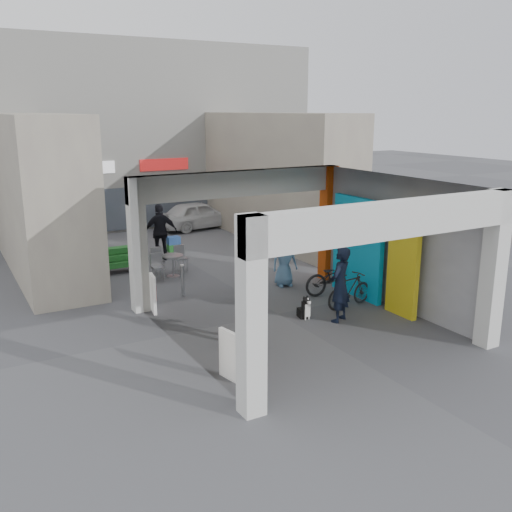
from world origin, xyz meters
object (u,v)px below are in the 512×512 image
cafe_set (167,266)px  man_with_dog (340,285)px  man_elderly (285,260)px  produce_stand (116,263)px  border_collie (305,309)px  bicycle_front (335,277)px  man_crates (161,232)px  man_back_turned (258,309)px  bicycle_rear (349,290)px  white_van (199,215)px

cafe_set → man_with_dog: man_with_dog is taller
cafe_set → man_elderly: (2.66, -2.80, 0.49)m
produce_stand → cafe_set: bearing=-24.4°
border_collie → bicycle_front: (1.88, 1.23, 0.26)m
cafe_set → man_with_dog: 6.42m
man_crates → produce_stand: bearing=31.8°
border_collie → man_with_dog: (0.64, -0.57, 0.70)m
cafe_set → produce_stand: bearing=141.1°
cafe_set → bicycle_front: bicycle_front is taller
produce_stand → man_with_dog: man_with_dog is taller
man_back_turned → man_crates: bearing=50.2°
man_with_dog → man_back_turned: size_ratio=1.13×
man_with_dog → bicycle_front: (1.24, 1.80, -0.44)m
man_elderly → bicycle_rear: (0.48, -2.47, -0.31)m
produce_stand → man_back_turned: 7.42m
produce_stand → man_with_dog: (3.60, -7.05, 0.63)m
border_collie → white_van: (2.24, 11.63, 0.37)m
cafe_set → man_back_turned: size_ratio=0.83×
produce_stand → man_crates: 2.13m
cafe_set → border_collie: bearing=-73.3°
man_with_dog → man_elderly: (0.39, 3.17, -0.17)m
man_with_dog → man_elderly: size_ratio=1.21×
man_with_dog → man_crates: size_ratio=0.96×
bicycle_rear → man_elderly: bearing=3.4°
man_elderly → white_van: (1.20, 9.03, -0.17)m
bicycle_front → white_van: (0.35, 10.40, 0.11)m
man_with_dog → man_back_turned: 2.50m
man_with_dog → man_elderly: 3.20m
border_collie → bicycle_rear: size_ratio=0.39×
produce_stand → white_van: size_ratio=0.33×
produce_stand → man_elderly: 5.58m
cafe_set → border_collie: 5.64m
cafe_set → bicycle_rear: size_ratio=0.89×
man_back_turned → white_van: man_back_turned is taller
cafe_set → man_crates: size_ratio=0.70×
produce_stand → bicycle_rear: (4.47, -6.35, 0.16)m
border_collie → white_van: size_ratio=0.17×
cafe_set → man_elderly: size_ratio=0.89×
cafe_set → man_crates: (0.51, 1.88, 0.69)m
border_collie → bicycle_rear: bicycle_rear is taller
border_collie → man_with_dog: 1.11m
man_with_dog → produce_stand: bearing=-90.5°
man_crates → bicycle_front: (2.99, -6.05, -0.48)m
man_back_turned → white_van: size_ratio=0.46×
man_crates → bicycle_front: bearing=124.5°
man_back_turned → bicycle_front: size_ratio=0.87×
man_back_turned → bicycle_front: bearing=-5.6°
produce_stand → man_with_dog: 7.94m
man_elderly → bicycle_front: man_elderly is taller
man_elderly → man_back_turned: bearing=-120.1°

